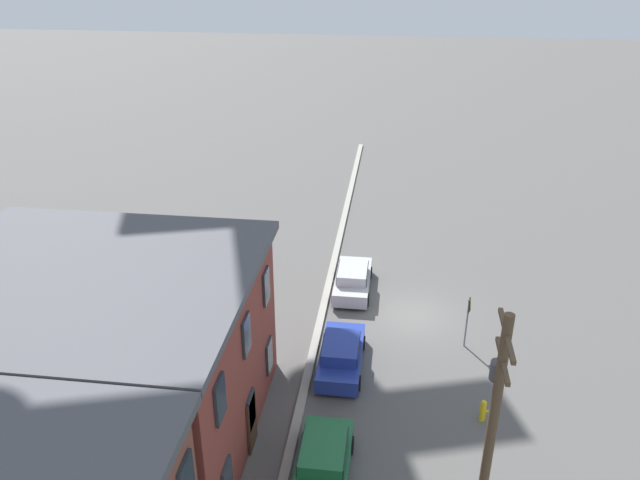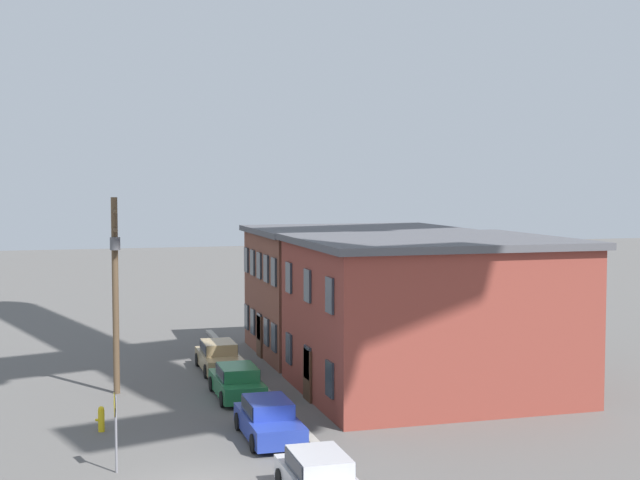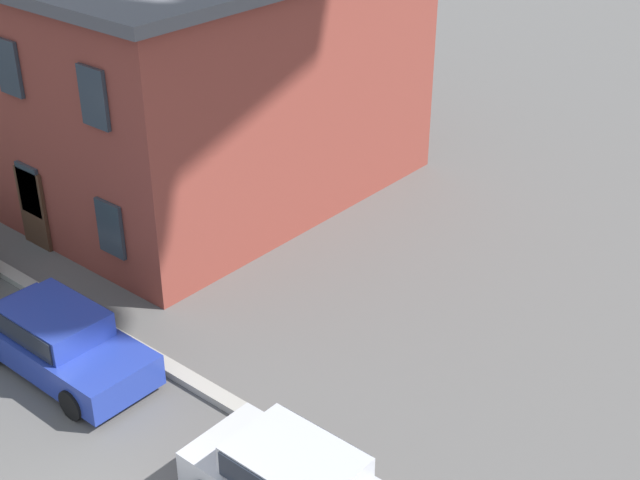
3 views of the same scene
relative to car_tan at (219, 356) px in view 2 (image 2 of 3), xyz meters
The scene contains 10 objects.
kerb_strip 16.77m from the car_tan, ahead, with size 56.00×0.36×0.16m, color #9E998E.
apartment_corner 8.90m from the car_tan, 109.89° to the left, with size 9.20×11.10×6.82m.
apartment_midblock 11.13m from the car_tan, 49.71° to the left, with size 10.43×11.59×6.87m.
car_tan is the anchor object (origin of this frame).
car_green 5.70m from the car_tan, ahead, with size 4.40×1.92×1.43m.
car_blue 12.01m from the car_tan, ahead, with size 4.40×1.92×1.43m.
car_silver 18.75m from the car_tan, ahead, with size 4.40×1.92×1.43m.
caution_sign 15.50m from the car_tan, 21.62° to the right, with size 0.87×0.08×2.64m.
utility_pole 7.42m from the car_tan, 55.72° to the right, with size 2.40×0.44×8.64m.
fire_hydrant 11.17m from the car_tan, 32.42° to the right, with size 0.24×0.34×0.96m.
Camera 2 is at (26.35, -3.74, 9.32)m, focal length 50.00 mm.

